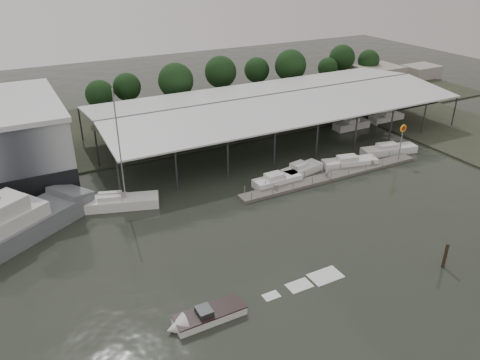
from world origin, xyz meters
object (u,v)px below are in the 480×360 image
speedboat_underway (203,317)px  shell_fuel_sign (402,135)px  grey_trawler (17,225)px  white_sailboat (121,202)px

speedboat_underway → shell_fuel_sign: bearing=-156.7°
shell_fuel_sign → speedboat_underway: 42.10m
grey_trawler → speedboat_underway: bearing=-91.7°
grey_trawler → shell_fuel_sign: bearing=-36.7°
grey_trawler → white_sailboat: (11.36, 1.45, -0.91)m
grey_trawler → white_sailboat: bearing=-24.9°
shell_fuel_sign → grey_trawler: grey_trawler is taller
grey_trawler → speedboat_underway: (12.18, -20.75, -1.19)m
shell_fuel_sign → white_sailboat: size_ratio=0.38×
grey_trawler → white_sailboat: size_ratio=1.18×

